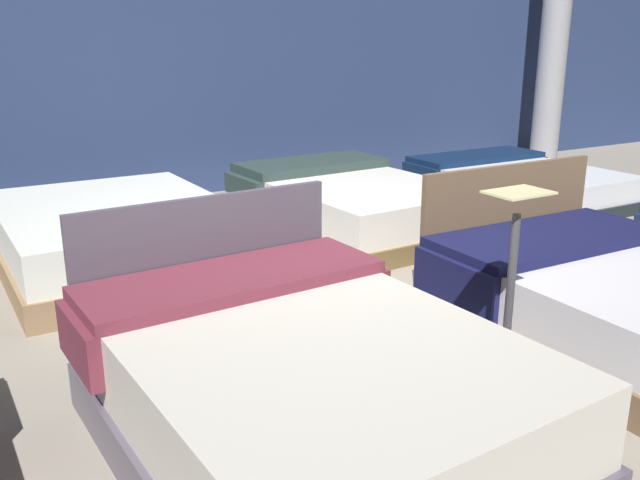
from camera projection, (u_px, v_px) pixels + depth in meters
name	position (u px, v px, depth m)	size (l,w,h in m)	color
ground_plane	(336.00, 300.00, 4.57)	(18.00, 18.00, 0.02)	gray
showroom_back_wall	(157.00, 32.00, 7.00)	(18.00, 0.06, 3.50)	navy
bed_1	(303.00, 389.00, 2.82)	(1.60, 2.05, 0.93)	#554E5C
bed_2	(618.00, 301.00, 3.89)	(1.60, 2.01, 0.89)	brown
bed_5	(115.00, 236.00, 5.17)	(1.69, 2.12, 0.49)	#916F4D
bed_6	(351.00, 203.00, 6.17)	(1.64, 2.21, 0.54)	brown
bed_7	(517.00, 184.00, 7.26)	(1.67, 2.04, 0.42)	black
price_sign	(507.00, 323.00, 3.18)	(0.28, 0.24, 1.04)	#3F3F44
support_pillar	(555.00, 33.00, 8.73)	(0.37, 0.37, 3.50)	#99999E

